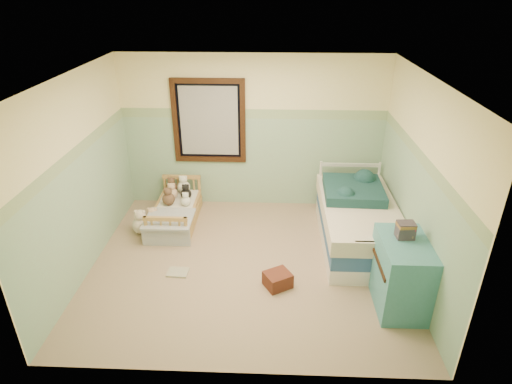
{
  "coord_description": "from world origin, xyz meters",
  "views": [
    {
      "loc": [
        0.32,
        -4.75,
        3.47
      ],
      "look_at": [
        0.11,
        0.35,
        0.92
      ],
      "focal_mm": 29.95,
      "sensor_mm": 36.0,
      "label": 1
    }
  ],
  "objects_px": {
    "toddler_bed_frame": "(176,218)",
    "plush_floor_tan": "(153,221)",
    "plush_floor_cream": "(141,225)",
    "dresser": "(401,274)",
    "twin_bed_frame": "(356,237)",
    "floor_book": "(178,272)",
    "red_pillow": "(278,280)"
  },
  "relations": [
    {
      "from": "twin_bed_frame",
      "to": "red_pillow",
      "type": "distance_m",
      "value": 1.52
    },
    {
      "from": "dresser",
      "to": "red_pillow",
      "type": "bearing_deg",
      "value": 169.8
    },
    {
      "from": "plush_floor_tan",
      "to": "red_pillow",
      "type": "xyz_separation_m",
      "value": [
        1.92,
        -1.33,
        -0.02
      ]
    },
    {
      "from": "plush_floor_tan",
      "to": "toddler_bed_frame",
      "type": "bearing_deg",
      "value": 28.91
    },
    {
      "from": "plush_floor_tan",
      "to": "dresser",
      "type": "relative_size",
      "value": 0.28
    },
    {
      "from": "dresser",
      "to": "red_pillow",
      "type": "xyz_separation_m",
      "value": [
        -1.41,
        0.25,
        -0.33
      ]
    },
    {
      "from": "dresser",
      "to": "red_pillow",
      "type": "relative_size",
      "value": 2.77
    },
    {
      "from": "toddler_bed_frame",
      "to": "plush_floor_cream",
      "type": "distance_m",
      "value": 0.56
    },
    {
      "from": "twin_bed_frame",
      "to": "floor_book",
      "type": "bearing_deg",
      "value": -161.82
    },
    {
      "from": "toddler_bed_frame",
      "to": "plush_floor_tan",
      "type": "relative_size",
      "value": 5.34
    },
    {
      "from": "red_pillow",
      "to": "toddler_bed_frame",
      "type": "bearing_deg",
      "value": 136.91
    },
    {
      "from": "plush_floor_cream",
      "to": "twin_bed_frame",
      "type": "xyz_separation_m",
      "value": [
        3.2,
        -0.17,
        -0.02
      ]
    },
    {
      "from": "twin_bed_frame",
      "to": "floor_book",
      "type": "relative_size",
      "value": 7.26
    },
    {
      "from": "toddler_bed_frame",
      "to": "plush_floor_cream",
      "type": "bearing_deg",
      "value": -144.88
    },
    {
      "from": "toddler_bed_frame",
      "to": "plush_floor_tan",
      "type": "height_order",
      "value": "plush_floor_tan"
    },
    {
      "from": "toddler_bed_frame",
      "to": "red_pillow",
      "type": "bearing_deg",
      "value": -43.09
    },
    {
      "from": "plush_floor_cream",
      "to": "plush_floor_tan",
      "type": "relative_size",
      "value": 1.11
    },
    {
      "from": "plush_floor_cream",
      "to": "dresser",
      "type": "xyz_separation_m",
      "value": [
        3.47,
        -1.43,
        0.29
      ]
    },
    {
      "from": "red_pillow",
      "to": "plush_floor_cream",
      "type": "bearing_deg",
      "value": 150.25
    },
    {
      "from": "red_pillow",
      "to": "floor_book",
      "type": "relative_size",
      "value": 1.14
    },
    {
      "from": "twin_bed_frame",
      "to": "red_pillow",
      "type": "height_order",
      "value": "twin_bed_frame"
    },
    {
      "from": "plush_floor_cream",
      "to": "dresser",
      "type": "bearing_deg",
      "value": -22.41
    },
    {
      "from": "floor_book",
      "to": "dresser",
      "type": "bearing_deg",
      "value": -6.26
    },
    {
      "from": "plush_floor_cream",
      "to": "red_pillow",
      "type": "xyz_separation_m",
      "value": [
        2.06,
        -1.18,
        -0.04
      ]
    },
    {
      "from": "plush_floor_tan",
      "to": "red_pillow",
      "type": "bearing_deg",
      "value": -34.72
    },
    {
      "from": "red_pillow",
      "to": "floor_book",
      "type": "height_order",
      "value": "red_pillow"
    },
    {
      "from": "toddler_bed_frame",
      "to": "dresser",
      "type": "xyz_separation_m",
      "value": [
        3.02,
        -1.75,
        0.35
      ]
    },
    {
      "from": "dresser",
      "to": "twin_bed_frame",
      "type": "bearing_deg",
      "value": 102.18
    },
    {
      "from": "toddler_bed_frame",
      "to": "dresser",
      "type": "bearing_deg",
      "value": -30.18
    },
    {
      "from": "plush_floor_cream",
      "to": "toddler_bed_frame",
      "type": "bearing_deg",
      "value": 35.12
    },
    {
      "from": "twin_bed_frame",
      "to": "floor_book",
      "type": "xyz_separation_m",
      "value": [
        -2.45,
        -0.8,
        -0.1
      ]
    },
    {
      "from": "plush_floor_cream",
      "to": "red_pillow",
      "type": "bearing_deg",
      "value": -29.75
    }
  ]
}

